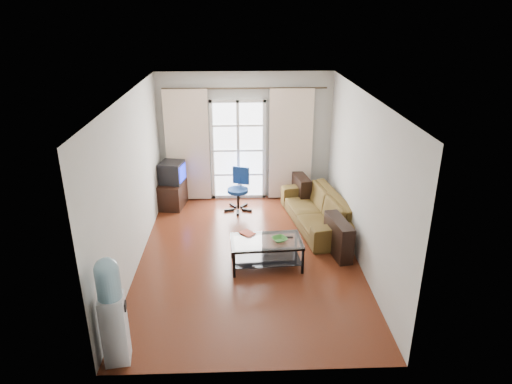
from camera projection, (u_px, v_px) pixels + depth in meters
floor at (248, 256)px, 7.67m from camera, size 5.20×5.20×0.00m
ceiling at (247, 95)px, 6.64m from camera, size 5.20×5.20×0.00m
wall_back at (245, 137)px, 9.56m from camera, size 3.60×0.02×2.70m
wall_front at (254, 271)px, 4.75m from camera, size 3.60×0.02×2.70m
wall_left at (132, 183)px, 7.09m from camera, size 0.02×5.20×2.70m
wall_right at (361, 180)px, 7.22m from camera, size 0.02×5.20×2.70m
french_door at (238, 151)px, 9.60m from camera, size 1.16×0.06×2.15m
curtain_rod at (245, 88)px, 9.07m from camera, size 3.30×0.04×0.04m
curtain_left at (188, 146)px, 9.46m from camera, size 0.90×0.07×2.35m
curtain_right at (291, 145)px, 9.54m from camera, size 0.90×0.07×2.35m
radiator at (283, 184)px, 9.88m from camera, size 0.64×0.12×0.64m
sofa at (317, 210)px, 8.64m from camera, size 2.45×1.57×0.64m
coffee_table at (266, 249)px, 7.29m from camera, size 1.17×0.72×0.46m
bowl at (279, 239)px, 7.20m from camera, size 0.40×0.40×0.06m
book at (243, 235)px, 7.37m from camera, size 0.41×0.42×0.02m
remote at (288, 237)px, 7.32m from camera, size 0.14×0.04×0.02m
tv_stand at (173, 194)px, 9.50m from camera, size 0.58×0.78×0.52m
crt_tv at (171, 172)px, 9.34m from camera, size 0.55×0.55×0.44m
task_chair at (239, 198)px, 9.33m from camera, size 0.76×0.76×0.87m
water_cooler at (112, 309)px, 5.16m from camera, size 0.33×0.32×1.38m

